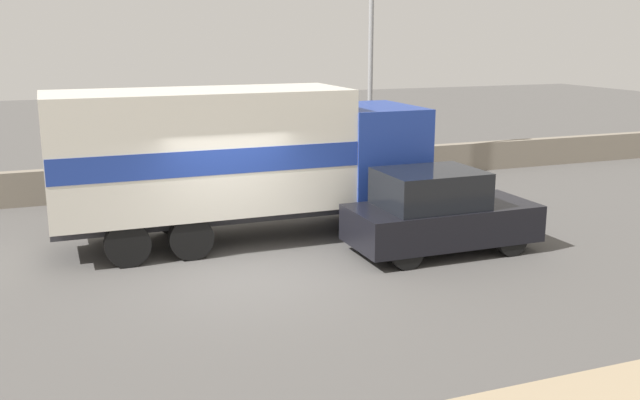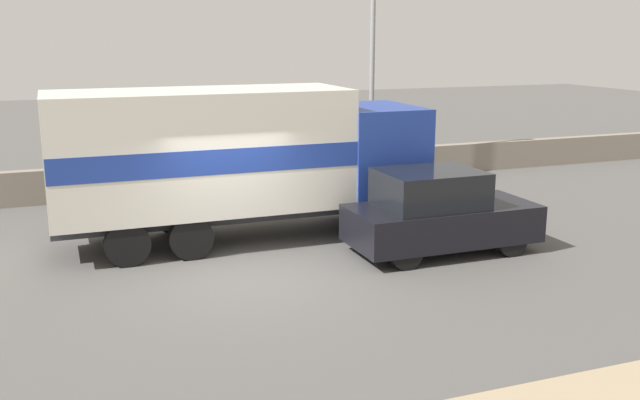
{
  "view_description": "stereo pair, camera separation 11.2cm",
  "coord_description": "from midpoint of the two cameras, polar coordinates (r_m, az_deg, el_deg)",
  "views": [
    {
      "loc": [
        -3.28,
        -12.05,
        4.39
      ],
      "look_at": [
        1.9,
        1.33,
        1.02
      ],
      "focal_mm": 40.0,
      "sensor_mm": 36.0,
      "label": 1
    },
    {
      "loc": [
        -3.17,
        -12.09,
        4.39
      ],
      "look_at": [
        1.9,
        1.33,
        1.02
      ],
      "focal_mm": 40.0,
      "sensor_mm": 36.0,
      "label": 2
    }
  ],
  "objects": [
    {
      "name": "street_lamp",
      "position": [
        20.6,
        4.4,
        12.75
      ],
      "size": [
        0.56,
        0.28,
        7.37
      ],
      "color": "gray",
      "rests_on": "ground_plane"
    },
    {
      "name": "stone_wall_backdrop",
      "position": [
        20.28,
        -11.17,
        1.77
      ],
      "size": [
        60.0,
        0.35,
        0.91
      ],
      "color": "gray",
      "rests_on": "ground_plane"
    },
    {
      "name": "box_truck",
      "position": [
        15.25,
        -6.5,
        3.53
      ],
      "size": [
        7.94,
        2.42,
        3.26
      ],
      "color": "navy",
      "rests_on": "ground_plane"
    },
    {
      "name": "ground_plane",
      "position": [
        13.25,
        -5.47,
        -6.21
      ],
      "size": [
        80.0,
        80.0,
        0.0
      ],
      "primitive_type": "plane",
      "color": "#514F4C"
    },
    {
      "name": "car_hatchback",
      "position": [
        14.65,
        9.64,
        -1.04
      ],
      "size": [
        3.83,
        1.72,
        1.73
      ],
      "color": "black",
      "rests_on": "ground_plane"
    }
  ]
}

